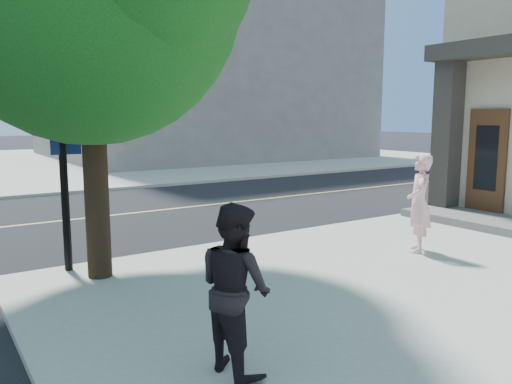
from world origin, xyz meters
TOP-DOWN VIEW (x-y plane):
  - ground at (0.00, 0.00)m, footprint 140.00×140.00m
  - road_ew at (0.00, 4.50)m, footprint 140.00×9.00m
  - sidewalk_ne at (13.50, 21.50)m, footprint 29.00×25.00m
  - filler_ne at (14.00, 22.00)m, footprint 18.00×16.00m
  - man_on_phone at (5.91, -2.72)m, footprint 0.79×0.78m
  - pedestrian at (0.74, -4.67)m, footprint 0.70×0.87m

SIDE VIEW (x-z plane):
  - ground at x=0.00m, z-range 0.00..0.00m
  - road_ew at x=0.00m, z-range 0.00..0.01m
  - sidewalk_ne at x=13.50m, z-range 0.00..0.12m
  - pedestrian at x=0.74m, z-range 0.12..1.81m
  - man_on_phone at x=5.91m, z-range 0.12..1.96m
  - filler_ne at x=14.00m, z-range 0.12..14.12m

